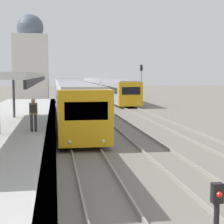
% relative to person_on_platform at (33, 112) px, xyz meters
% --- Properties ---
extents(person_on_platform, '(0.40, 0.40, 1.66)m').
position_rel_person_on_platform_xyz_m(person_on_platform, '(0.00, 0.00, 0.00)').
color(person_on_platform, '#2D2D33').
rests_on(person_on_platform, station_platform).
extents(train_near, '(2.72, 50.51, 3.17)m').
position_rel_person_on_platform_xyz_m(train_near, '(2.56, 24.20, -0.17)').
color(train_near, gold).
rests_on(train_near, ground_plane).
extents(train_far, '(2.68, 49.58, 3.07)m').
position_rel_person_on_platform_xyz_m(train_far, '(9.38, 46.18, -0.23)').
color(train_far, gold).
rests_on(train_far, ground_plane).
extents(signal_post_near, '(0.20, 0.22, 1.89)m').
position_rel_person_on_platform_xyz_m(signal_post_near, '(3.90, -12.81, -0.76)').
color(signal_post_near, black).
rests_on(signal_post_near, ground_plane).
extents(signal_mast_far, '(0.28, 0.29, 4.92)m').
position_rel_person_on_platform_xyz_m(signal_mast_far, '(11.22, 24.40, 1.17)').
color(signal_mast_far, gray).
rests_on(signal_mast_far, ground_plane).
extents(distant_domed_building, '(4.58, 4.58, 11.79)m').
position_rel_person_on_platform_xyz_m(distant_domed_building, '(-2.04, 33.13, 3.63)').
color(distant_domed_building, silver).
rests_on(distant_domed_building, ground_plane).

